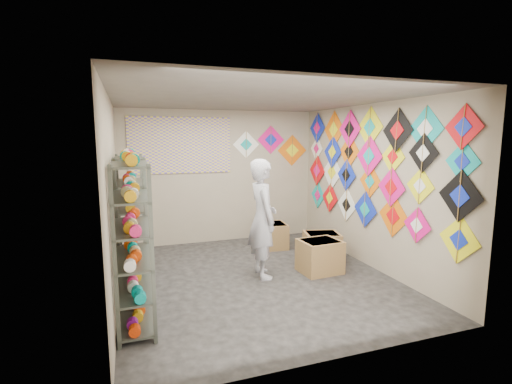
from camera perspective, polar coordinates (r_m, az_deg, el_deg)
name	(u,v)px	position (r m, az deg, el deg)	size (l,w,h in m)	color
ground	(256,278)	(5.88, 0.03, -13.10)	(4.50, 4.50, 0.00)	black
room_walls	(256,172)	(5.49, 0.03, 3.07)	(4.50, 4.50, 4.50)	tan
shelf_rack_front	(133,244)	(4.48, -18.39, -7.63)	(0.40, 1.10, 1.90)	#4C5147
shelf_rack_back	(132,220)	(5.75, -18.58, -4.14)	(0.40, 1.10, 1.90)	#4C5147
string_spools	(132,224)	(5.09, -18.55, -4.63)	(0.12, 2.36, 0.12)	#E31D62
kite_wall_display	(367,167)	(6.47, 16.65, 3.75)	(0.05, 4.26, 2.05)	yellow
back_wall_kites	(273,145)	(7.97, 2.57, 7.18)	(1.67, 0.02, 0.87)	white
poster	(181,145)	(7.47, -11.52, 7.05)	(2.00, 0.01, 1.10)	#6A53B4
shopkeeper	(262,219)	(5.71, 1.00, -4.10)	(0.47, 0.69, 1.84)	silver
carton_a	(320,256)	(6.13, 9.79, -9.70)	(0.63, 0.52, 0.52)	#9E7B44
carton_b	(322,247)	(6.71, 10.09, -8.27)	(0.60, 0.49, 0.49)	#9E7B44
carton_c	(273,235)	(7.35, 2.63, -6.69)	(0.50, 0.55, 0.48)	#9E7B44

